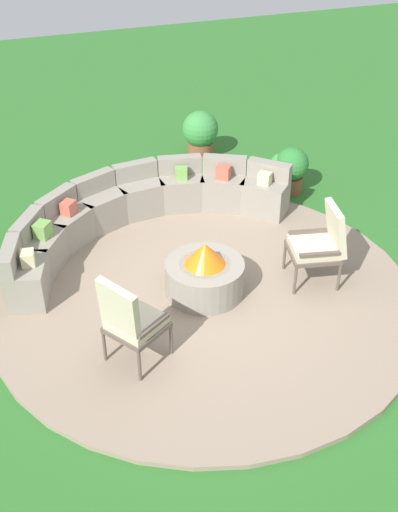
{
  "coord_description": "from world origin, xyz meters",
  "views": [
    {
      "loc": [
        -2.14,
        -5.73,
        4.77
      ],
      "look_at": [
        0.0,
        0.2,
        0.45
      ],
      "focal_mm": 44.77,
      "sensor_mm": 36.0,
      "label": 1
    }
  ],
  "objects_px": {
    "lounge_chair_front_right": "(321,242)",
    "potted_plant_0": "(291,168)",
    "potted_plant_4": "(200,133)",
    "curved_stone_bench": "(135,212)",
    "fire_pit": "(205,274)",
    "potted_plant_2": "(280,170)",
    "lounge_chair_front_left": "(130,320)"
  },
  "relations": [
    {
      "from": "lounge_chair_front_right",
      "to": "potted_plant_0",
      "type": "distance_m",
      "value": 2.37
    },
    {
      "from": "lounge_chair_front_left",
      "to": "potted_plant_0",
      "type": "distance_m",
      "value": 4.37
    },
    {
      "from": "potted_plant_2",
      "to": "potted_plant_4",
      "type": "bearing_deg",
      "value": 116.14
    },
    {
      "from": "lounge_chair_front_right",
      "to": "potted_plant_0",
      "type": "height_order",
      "value": "lounge_chair_front_right"
    },
    {
      "from": "lounge_chair_front_right",
      "to": "potted_plant_4",
      "type": "relative_size",
      "value": 1.26
    },
    {
      "from": "curved_stone_bench",
      "to": "lounge_chair_front_right",
      "type": "distance_m",
      "value": 2.58
    },
    {
      "from": "lounge_chair_front_right",
      "to": "potted_plant_0",
      "type": "xyz_separation_m",
      "value": [
        0.75,
        2.24,
        -0.2
      ]
    },
    {
      "from": "potted_plant_0",
      "to": "fire_pit",
      "type": "bearing_deg",
      "value": -136.77
    },
    {
      "from": "potted_plant_0",
      "to": "potted_plant_2",
      "type": "height_order",
      "value": "potted_plant_0"
    },
    {
      "from": "potted_plant_4",
      "to": "lounge_chair_front_left",
      "type": "bearing_deg",
      "value": -117.87
    },
    {
      "from": "fire_pit",
      "to": "curved_stone_bench",
      "type": "bearing_deg",
      "value": 104.66
    },
    {
      "from": "lounge_chair_front_right",
      "to": "lounge_chair_front_left",
      "type": "bearing_deg",
      "value": 116.69
    },
    {
      "from": "fire_pit",
      "to": "potted_plant_0",
      "type": "height_order",
      "value": "fire_pit"
    },
    {
      "from": "potted_plant_0",
      "to": "potted_plant_2",
      "type": "xyz_separation_m",
      "value": [
        -0.13,
        0.1,
        -0.06
      ]
    },
    {
      "from": "lounge_chair_front_left",
      "to": "potted_plant_2",
      "type": "bearing_deg",
      "value": 100.73
    },
    {
      "from": "fire_pit",
      "to": "potted_plant_4",
      "type": "relative_size",
      "value": 1.17
    },
    {
      "from": "lounge_chair_front_left",
      "to": "lounge_chair_front_right",
      "type": "relative_size",
      "value": 1.09
    },
    {
      "from": "lounge_chair_front_right",
      "to": "potted_plant_2",
      "type": "relative_size",
      "value": 1.68
    },
    {
      "from": "potted_plant_0",
      "to": "potted_plant_2",
      "type": "bearing_deg",
      "value": 142.35
    },
    {
      "from": "potted_plant_0",
      "to": "potted_plant_4",
      "type": "height_order",
      "value": "potted_plant_4"
    },
    {
      "from": "potted_plant_0",
      "to": "potted_plant_4",
      "type": "xyz_separation_m",
      "value": [
        -0.88,
        1.63,
        0.04
      ]
    },
    {
      "from": "lounge_chair_front_left",
      "to": "potted_plant_0",
      "type": "bearing_deg",
      "value": 98.59
    },
    {
      "from": "fire_pit",
      "to": "potted_plant_2",
      "type": "relative_size",
      "value": 1.55
    },
    {
      "from": "potted_plant_0",
      "to": "lounge_chair_front_left",
      "type": "bearing_deg",
      "value": -138.55
    },
    {
      "from": "curved_stone_bench",
      "to": "potted_plant_2",
      "type": "height_order",
      "value": "curved_stone_bench"
    },
    {
      "from": "curved_stone_bench",
      "to": "potted_plant_2",
      "type": "xyz_separation_m",
      "value": [
        2.44,
        0.53,
        -0.03
      ]
    },
    {
      "from": "lounge_chair_front_right",
      "to": "curved_stone_bench",
      "type": "bearing_deg",
      "value": 57.31
    },
    {
      "from": "lounge_chair_front_right",
      "to": "potted_plant_4",
      "type": "height_order",
      "value": "lounge_chair_front_right"
    },
    {
      "from": "potted_plant_4",
      "to": "curved_stone_bench",
      "type": "bearing_deg",
      "value": -129.3
    },
    {
      "from": "potted_plant_0",
      "to": "potted_plant_2",
      "type": "distance_m",
      "value": 0.18
    },
    {
      "from": "fire_pit",
      "to": "potted_plant_2",
      "type": "distance_m",
      "value": 2.93
    },
    {
      "from": "curved_stone_bench",
      "to": "lounge_chair_front_left",
      "type": "xyz_separation_m",
      "value": [
        -0.71,
        -2.46,
        0.26
      ]
    }
  ]
}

